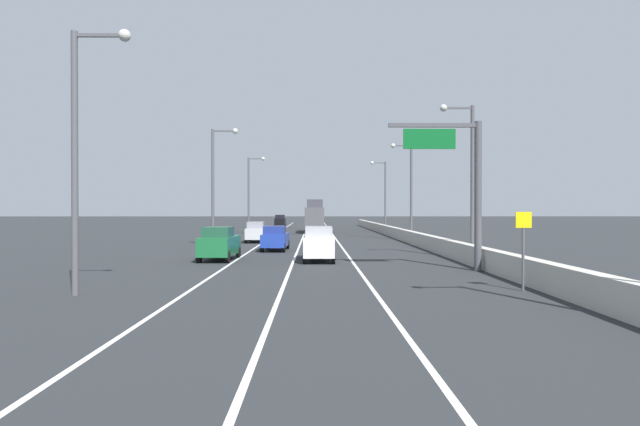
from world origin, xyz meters
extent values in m
plane|color=#26282B|center=(0.00, 64.00, 0.00)|extent=(320.00, 320.00, 0.00)
cube|color=silver|center=(-5.50, 55.00, 0.00)|extent=(0.16, 130.00, 0.00)
cube|color=silver|center=(-2.00, 55.00, 0.00)|extent=(0.16, 130.00, 0.00)
cube|color=silver|center=(1.50, 55.00, 0.00)|extent=(0.16, 130.00, 0.00)
cube|color=#B2ADA3|center=(8.05, 40.00, 0.55)|extent=(0.60, 120.00, 1.10)
cylinder|color=#47474C|center=(7.45, 24.35, 3.75)|extent=(0.36, 0.36, 7.50)
cube|color=#47474C|center=(5.20, 24.35, 7.30)|extent=(4.50, 0.20, 0.20)
cube|color=#0C5923|center=(4.98, 24.23, 6.60)|extent=(2.60, 0.10, 1.00)
cylinder|color=#4C4C51|center=(7.15, 17.82, 1.20)|extent=(0.10, 0.10, 2.40)
cube|color=yellow|center=(7.15, 17.78, 2.70)|extent=(0.60, 0.04, 0.60)
cylinder|color=#4C4C51|center=(9.02, 30.58, 4.75)|extent=(0.24, 0.24, 9.50)
cube|color=#4C4C51|center=(8.12, 30.58, 9.35)|extent=(1.80, 0.12, 0.12)
sphere|color=beige|center=(7.22, 30.58, 9.35)|extent=(0.44, 0.44, 0.44)
cylinder|color=#4C4C51|center=(8.81, 50.14, 4.75)|extent=(0.24, 0.24, 9.50)
cube|color=#4C4C51|center=(7.91, 50.14, 9.35)|extent=(1.80, 0.12, 0.12)
sphere|color=beige|center=(7.01, 50.14, 9.35)|extent=(0.44, 0.44, 0.44)
cylinder|color=#4C4C51|center=(8.88, 69.70, 4.75)|extent=(0.24, 0.24, 9.50)
cube|color=#4C4C51|center=(7.98, 69.70, 9.35)|extent=(1.80, 0.12, 0.12)
sphere|color=beige|center=(7.08, 69.70, 9.35)|extent=(0.44, 0.44, 0.44)
cylinder|color=#4C4C51|center=(-9.38, 17.02, 4.75)|extent=(0.24, 0.24, 9.50)
cube|color=#4C4C51|center=(-8.48, 17.02, 9.35)|extent=(1.80, 0.12, 0.12)
sphere|color=beige|center=(-7.58, 17.02, 9.35)|extent=(0.44, 0.44, 0.44)
cylinder|color=#4C4C51|center=(-8.87, 40.49, 4.75)|extent=(0.24, 0.24, 9.50)
cube|color=#4C4C51|center=(-7.97, 40.49, 9.35)|extent=(1.80, 0.12, 0.12)
sphere|color=beige|center=(-7.07, 40.49, 9.35)|extent=(0.44, 0.44, 0.44)
cylinder|color=#4C4C51|center=(-8.89, 63.96, 4.75)|extent=(0.24, 0.24, 9.50)
cube|color=#4C4C51|center=(-7.99, 63.96, 9.35)|extent=(1.80, 0.12, 0.12)
sphere|color=beige|center=(-7.09, 63.96, 9.35)|extent=(0.44, 0.44, 0.44)
cube|color=#B7B7BC|center=(-6.21, 47.89, 0.83)|extent=(1.87, 4.85, 0.99)
cube|color=gray|center=(-6.19, 47.41, 1.63)|extent=(1.58, 2.21, 0.60)
cylinder|color=black|center=(-7.05, 49.81, 0.34)|extent=(0.24, 0.69, 0.68)
cylinder|color=black|center=(-5.50, 49.86, 0.34)|extent=(0.24, 0.69, 0.68)
cylinder|color=black|center=(-6.92, 45.91, 0.34)|extent=(0.24, 0.69, 0.68)
cylinder|color=black|center=(-5.37, 45.97, 0.34)|extent=(0.24, 0.69, 0.68)
cube|color=#1E389E|center=(-3.66, 37.64, 0.80)|extent=(1.89, 4.40, 0.92)
cube|color=navy|center=(-3.68, 37.21, 1.56)|extent=(1.59, 2.01, 0.60)
cylinder|color=black|center=(-4.38, 39.39, 0.34)|extent=(0.25, 0.69, 0.68)
cylinder|color=black|center=(-2.82, 39.33, 0.34)|extent=(0.25, 0.69, 0.68)
cylinder|color=black|center=(-4.51, 35.95, 0.34)|extent=(0.25, 0.69, 0.68)
cylinder|color=black|center=(-2.94, 35.90, 0.34)|extent=(0.25, 0.69, 0.68)
cube|color=black|center=(-6.49, 87.91, 0.93)|extent=(1.76, 4.24, 1.19)
cube|color=black|center=(-6.48, 87.48, 1.83)|extent=(1.54, 1.91, 0.60)
cylinder|color=black|center=(-7.29, 89.57, 0.34)|extent=(0.22, 0.68, 0.68)
cylinder|color=black|center=(-5.70, 89.57, 0.34)|extent=(0.22, 0.68, 0.68)
cylinder|color=black|center=(-7.27, 86.24, 0.34)|extent=(0.22, 0.68, 0.68)
cylinder|color=black|center=(-5.69, 86.24, 0.34)|extent=(0.22, 0.68, 0.68)
cube|color=#196033|center=(-6.51, 30.16, 0.89)|extent=(1.98, 4.36, 1.10)
cube|color=#1C4633|center=(-6.52, 29.73, 1.74)|extent=(1.68, 1.99, 0.60)
cylinder|color=black|center=(-7.28, 31.89, 0.34)|extent=(0.24, 0.69, 0.68)
cylinder|color=black|center=(-5.61, 31.83, 0.34)|extent=(0.24, 0.69, 0.68)
cylinder|color=black|center=(-7.40, 28.49, 0.34)|extent=(0.24, 0.69, 0.68)
cylinder|color=black|center=(-5.74, 28.43, 0.34)|extent=(0.24, 0.69, 0.68)
cube|color=white|center=(-0.50, 29.73, 0.91)|extent=(1.79, 4.76, 1.14)
cube|color=#96969E|center=(-0.50, 29.26, 1.78)|extent=(1.57, 2.14, 0.60)
cylinder|color=black|center=(-1.32, 31.65, 0.34)|extent=(0.22, 0.68, 0.68)
cylinder|color=black|center=(0.29, 31.66, 0.34)|extent=(0.22, 0.68, 0.68)
cylinder|color=black|center=(-1.30, 27.81, 0.34)|extent=(0.22, 0.68, 0.68)
cylinder|color=black|center=(0.31, 27.82, 0.34)|extent=(0.22, 0.68, 0.68)
cube|color=red|center=(-0.65, 78.18, 0.84)|extent=(1.99, 4.68, 1.00)
cube|color=maroon|center=(-0.63, 77.72, 1.64)|extent=(1.68, 2.14, 0.60)
cylinder|color=black|center=(-1.55, 80.01, 0.34)|extent=(0.25, 0.69, 0.68)
cylinder|color=black|center=(0.11, 80.07, 0.34)|extent=(0.25, 0.69, 0.68)
cylinder|color=black|center=(-1.41, 76.29, 0.34)|extent=(0.25, 0.69, 0.68)
cylinder|color=black|center=(0.25, 76.36, 0.34)|extent=(0.25, 0.69, 0.68)
cube|color=#4C4C51|center=(-0.68, 67.79, 1.90)|extent=(2.49, 9.43, 2.80)
cube|color=#3A3A45|center=(-0.66, 69.86, 3.85)|extent=(2.13, 2.09, 1.10)
cylinder|color=black|center=(-1.76, 71.80, 0.50)|extent=(0.23, 1.00, 1.00)
cylinder|color=black|center=(0.48, 71.78, 0.50)|extent=(0.23, 1.00, 1.00)
cylinder|color=black|center=(-1.84, 63.79, 0.50)|extent=(0.23, 1.00, 1.00)
cylinder|color=black|center=(0.40, 63.77, 0.50)|extent=(0.23, 1.00, 1.00)
camera|label=1|loc=(-0.77, -2.25, 3.11)|focal=29.95mm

